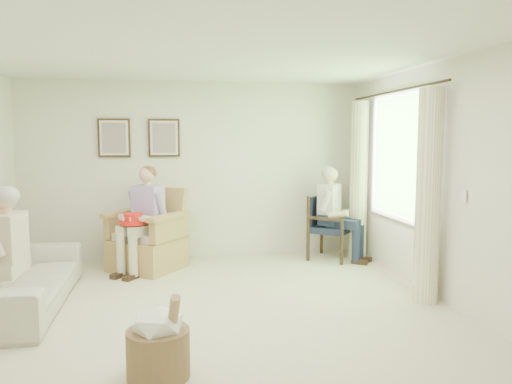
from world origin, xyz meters
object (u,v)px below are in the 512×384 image
(sofa, at_px, (21,277))
(hatbox, at_px, (158,342))
(person_sofa, at_px, (2,248))
(red_hat, at_px, (133,220))
(person_wicker, at_px, (146,211))
(person_dark, at_px, (333,207))
(wicker_armchair, at_px, (147,244))
(wood_armchair, at_px, (330,224))

(sofa, relative_size, hatbox, 3.25)
(person_sofa, bearing_deg, red_hat, 152.78)
(person_wicker, xyz_separation_m, person_dark, (2.65, 0.17, -0.03))
(person_wicker, bearing_deg, sofa, -98.97)
(wicker_armchair, distance_m, person_sofa, 2.32)
(red_hat, height_order, hatbox, red_hat)
(person_wicker, relative_size, red_hat, 3.87)
(wicker_armchair, distance_m, sofa, 1.85)
(wicker_armchair, bearing_deg, person_sofa, -86.46)
(person_sofa, height_order, hatbox, person_sofa)
(red_hat, bearing_deg, person_sofa, -124.05)
(person_wicker, relative_size, person_dark, 1.03)
(wicker_armchair, relative_size, red_hat, 3.07)
(red_hat, relative_size, hatbox, 0.52)
(red_hat, bearing_deg, person_wicker, 44.40)
(sofa, height_order, hatbox, hatbox)
(sofa, distance_m, person_dark, 4.16)
(person_dark, relative_size, red_hat, 3.76)
(person_dark, bearing_deg, person_wicker, 132.35)
(wood_armchair, xyz_separation_m, person_sofa, (-3.90, -2.09, 0.24))
(person_dark, distance_m, hatbox, 4.10)
(sofa, xyz_separation_m, person_sofa, (-0.00, -0.55, 0.42))
(sofa, relative_size, person_sofa, 1.72)
(person_wicker, xyz_separation_m, hatbox, (0.19, -3.07, -0.54))
(wicker_armchair, distance_m, wood_armchair, 2.66)
(wicker_armchair, height_order, hatbox, wicker_armchair)
(sofa, bearing_deg, hatbox, -142.09)
(person_dark, height_order, hatbox, person_dark)
(person_dark, distance_m, red_hat, 2.82)
(sofa, bearing_deg, person_dark, -70.41)
(wood_armchair, bearing_deg, person_dark, -141.21)
(hatbox, bearing_deg, person_sofa, 137.91)
(wood_armchair, xyz_separation_m, person_wicker, (-2.65, -0.32, 0.31))
(sofa, bearing_deg, person_sofa, 180.00)
(person_wicker, bearing_deg, wicker_armchair, 126.65)
(wood_armchair, relative_size, sofa, 0.41)
(wicker_armchair, relative_size, person_sofa, 0.84)
(hatbox, bearing_deg, wicker_armchair, 93.39)
(wood_armchair, distance_m, person_wicker, 2.69)
(wicker_armchair, xyz_separation_m, person_wicker, (-0.00, -0.14, 0.46))
(wood_armchair, height_order, person_wicker, person_wicker)
(wood_armchair, xyz_separation_m, person_dark, (0.00, -0.15, 0.28))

